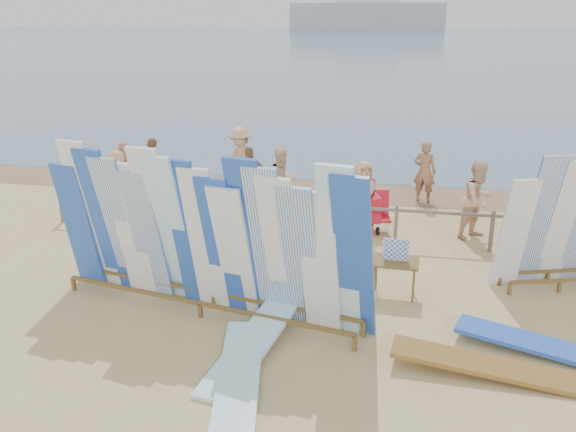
% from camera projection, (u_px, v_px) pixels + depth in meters
% --- Properties ---
extents(ground, '(160.00, 160.00, 0.00)m').
position_uv_depth(ground, '(277.00, 296.00, 10.97)').
color(ground, tan).
rests_on(ground, ground).
extents(ocean, '(320.00, 240.00, 0.02)m').
position_uv_depth(ocean, '(404.00, 38.00, 130.10)').
color(ocean, '#486581').
rests_on(ocean, ground).
extents(wet_sand_strip, '(40.00, 2.60, 0.01)m').
position_uv_depth(wet_sand_strip, '(330.00, 189.00, 17.67)').
color(wet_sand_strip, '#84624A').
rests_on(wet_sand_strip, ground).
extents(distant_ship, '(45.00, 8.00, 14.00)m').
position_uv_depth(distant_ship, '(367.00, 13.00, 179.06)').
color(distant_ship, '#999EA3').
rests_on(distant_ship, ocean).
extents(fence, '(12.08, 0.08, 0.90)m').
position_uv_depth(fence, '(305.00, 212.00, 13.56)').
color(fence, '#6B5D50').
rests_on(fence, ground).
extents(main_surfboard_rack, '(5.76, 1.89, 2.88)m').
position_uv_depth(main_surfboard_rack, '(205.00, 240.00, 9.96)').
color(main_surfboard_rack, brown).
rests_on(main_surfboard_rack, ground).
extents(side_surfboard_rack, '(2.33, 1.29, 2.59)m').
position_uv_depth(side_surfboard_rack, '(561.00, 228.00, 10.93)').
color(side_surfboard_rack, brown).
rests_on(side_surfboard_rack, ground).
extents(vendor_table, '(0.84, 0.61, 1.10)m').
position_uv_depth(vendor_table, '(394.00, 277.00, 10.85)').
color(vendor_table, brown).
rests_on(vendor_table, ground).
extents(flat_board_b, '(1.05, 2.75, 0.33)m').
position_uv_depth(flat_board_b, '(253.00, 353.00, 9.11)').
color(flat_board_b, '#96D9F0').
rests_on(flat_board_b, ground).
extents(flat_board_d, '(2.75, 1.30, 0.22)m').
position_uv_depth(flat_board_d, '(548.00, 354.00, 9.08)').
color(flat_board_d, blue).
rests_on(flat_board_d, ground).
extents(flat_board_c, '(2.74, 0.81, 0.28)m').
position_uv_depth(flat_board_c, '(487.00, 375.00, 8.57)').
color(flat_board_c, olive).
rests_on(flat_board_c, ground).
extents(flat_board_a, '(1.06, 2.76, 0.24)m').
position_uv_depth(flat_board_a, '(239.00, 384.00, 8.34)').
color(flat_board_a, '#96D9F0').
rests_on(flat_board_a, ground).
extents(beach_chair_left, '(0.70, 0.72, 0.94)m').
position_uv_depth(beach_chair_left, '(377.00, 221.00, 14.10)').
color(beach_chair_left, red).
rests_on(beach_chair_left, ground).
extents(beach_chair_right, '(0.72, 0.73, 0.88)m').
position_uv_depth(beach_chair_right, '(332.00, 217.00, 14.45)').
color(beach_chair_right, red).
rests_on(beach_chair_right, ground).
extents(stroller, '(0.80, 0.97, 1.16)m').
position_uv_depth(stroller, '(367.00, 212.00, 14.13)').
color(stroller, red).
rests_on(stroller, ground).
extents(beachgoer_7, '(0.68, 0.50, 1.66)m').
position_uv_depth(beachgoer_7, '(425.00, 172.00, 16.22)').
color(beachgoer_7, '#8C6042').
rests_on(beachgoer_7, ground).
extents(beachgoer_6, '(0.91, 0.76, 1.68)m').
position_uv_depth(beachgoer_6, '(362.00, 197.00, 13.97)').
color(beachgoer_6, tan).
rests_on(beachgoer_6, ground).
extents(beachgoer_3, '(1.29, 1.03, 1.86)m').
position_uv_depth(beachgoer_3, '(241.00, 160.00, 17.10)').
color(beachgoer_3, tan).
rests_on(beachgoer_3, ground).
extents(beachgoer_1, '(0.71, 0.48, 1.79)m').
position_uv_depth(beachgoer_1, '(127.00, 176.00, 15.56)').
color(beachgoer_1, '#8C6042').
rests_on(beachgoer_1, ground).
extents(beachgoer_4, '(1.01, 0.83, 1.59)m').
position_uv_depth(beachgoer_4, '(250.00, 177.00, 15.83)').
color(beachgoer_4, '#8C6042').
rests_on(beachgoer_4, ground).
extents(beachgoer_extra_1, '(1.03, 0.85, 1.63)m').
position_uv_depth(beachgoer_extra_1, '(154.00, 167.00, 16.74)').
color(beachgoer_extra_1, '#8C6042').
rests_on(beachgoer_extra_1, ground).
extents(beachgoer_8, '(0.90, 0.90, 1.78)m').
position_uv_depth(beachgoer_8, '(478.00, 200.00, 13.58)').
color(beachgoer_8, beige).
rests_on(beachgoer_8, ground).
extents(beachgoer_2, '(0.88, 0.83, 1.69)m').
position_uv_depth(beachgoer_2, '(282.00, 181.00, 15.26)').
color(beachgoer_2, beige).
rests_on(beachgoer_2, ground).
extents(beachgoer_0, '(0.77, 0.87, 1.62)m').
position_uv_depth(beachgoer_0, '(119.00, 182.00, 15.35)').
color(beachgoer_0, tan).
rests_on(beachgoer_0, ground).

